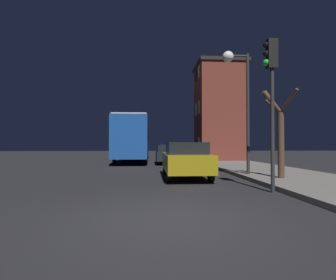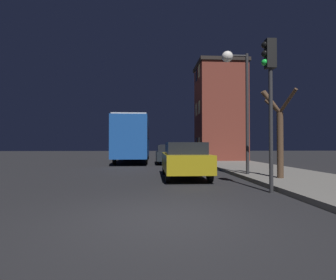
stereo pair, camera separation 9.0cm
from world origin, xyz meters
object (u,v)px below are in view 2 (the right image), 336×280
streetlamp (236,82)px  car_far_lane (167,151)px  traffic_light (270,83)px  car_mid_lane (168,154)px  car_near_lane (185,159)px  bare_tree (279,131)px  bus (134,137)px

streetlamp → car_far_lane: 16.94m
traffic_light → car_mid_lane: (-2.41, 12.52, -2.61)m
streetlamp → car_near_lane: (-2.35, 0.06, -3.47)m
bare_tree → bus: (-6.62, 13.32, 0.19)m
car_mid_lane → bare_tree: bearing=-69.7°
car_near_lane → car_mid_lane: (-0.24, 8.75, -0.07)m
bare_tree → car_near_lane: (-3.56, 1.52, -1.18)m
car_near_lane → car_far_lane: size_ratio=1.00×
car_mid_lane → car_far_lane: (0.37, 7.61, 0.04)m
traffic_light → car_near_lane: 5.04m
bus → car_far_lane: size_ratio=2.50×
bus → car_near_lane: (3.06, -11.81, -1.37)m
bare_tree → bus: 14.88m
bare_tree → streetlamp: bearing=129.7°
traffic_light → car_mid_lane: 13.02m
streetlamp → car_far_lane: bearing=97.7°
bare_tree → car_far_lane: bearing=100.9°
traffic_light → bus: bearing=108.5°
streetlamp → traffic_light: bearing=-92.9°
car_near_lane → car_mid_lane: 8.75m
bare_tree → car_near_lane: 4.05m
traffic_light → bus: (-5.22, 15.58, -1.17)m
bus → streetlamp: bearing=-65.5°
streetlamp → car_far_lane: size_ratio=1.23×
streetlamp → bus: 13.21m
streetlamp → bare_tree: bearing=-50.3°
streetlamp → car_near_lane: bearing=178.5°
car_mid_lane → car_far_lane: car_far_lane is taller
traffic_light → bare_tree: traffic_light is taller
bare_tree → car_mid_lane: bare_tree is taller
car_far_lane → traffic_light: bearing=-84.2°
car_far_lane → car_near_lane: bearing=-90.5°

